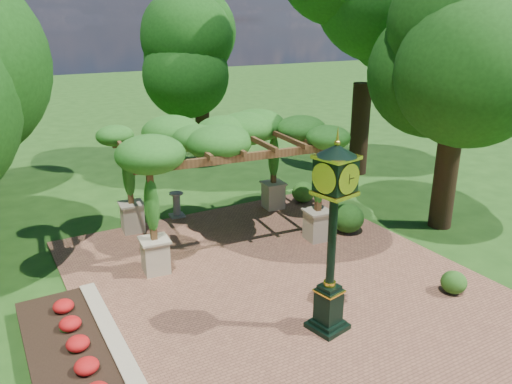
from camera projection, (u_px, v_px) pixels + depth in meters
ground at (307, 305)px, 12.29m from camera, size 120.00×120.00×0.00m
brick_plaza at (284, 286)px, 13.10m from camera, size 10.00×12.00×0.04m
border_wall at (114, 345)px, 10.47m from camera, size 0.35×5.00×0.40m
flower_bed at (69, 359)px, 10.05m from camera, size 1.50×5.00×0.36m
pedestal_clock at (333, 223)px, 10.47m from camera, size 1.01×1.01×4.36m
pergola at (221, 143)px, 15.21m from camera, size 6.32×4.30×3.77m
sundial at (177, 207)px, 17.63m from camera, size 0.56×0.56×0.92m
shrub_front at (454, 282)px, 12.68m from camera, size 0.82×0.82×0.58m
shrub_mid at (348, 218)px, 16.30m from camera, size 1.25×1.25×0.95m
shrub_back at (303, 192)px, 19.00m from camera, size 1.04×1.04×0.79m
tree_north at (200, 55)px, 23.54m from camera, size 4.34×4.34×7.39m
tree_east_far at (368, 6)px, 20.56m from camera, size 5.37×5.37×10.49m
tree_east_near at (464, 34)px, 14.98m from camera, size 4.10×4.10×9.13m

